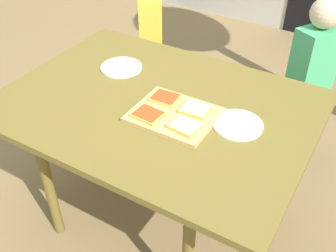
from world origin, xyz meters
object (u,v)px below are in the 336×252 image
Objects in this scene: pizza_slice_far_left at (165,98)px; pizza_slice_near_right at (185,126)px; dining_table at (157,114)px; child_left at (150,33)px; pizza_slice_near_left at (148,115)px; child_right at (310,75)px; plate_white_left at (121,67)px; pizza_slice_far_right at (195,109)px; plate_white_right at (238,125)px; cutting_board at (174,115)px.

pizza_slice_near_right is at bearing -37.41° from pizza_slice_far_left.
child_left is at bearing 124.50° from dining_table.
child_right reaches higher than pizza_slice_near_left.
plate_white_left is (-0.34, 0.15, -0.02)m from pizza_slice_far_left.
pizza_slice_near_right is at bearing -28.54° from plate_white_left.
pizza_slice_near_right is 0.13× the size of child_right.
child_right is at bearing 73.94° from pizza_slice_near_right.
pizza_slice_near_left is 1.07m from child_right.
pizza_slice_far_right is at bearing 41.28° from pizza_slice_near_left.
dining_table is 10.62× the size of pizza_slice_near_right.
dining_table is at bearing -175.80° from plate_white_right.
pizza_slice_near_left is at bearing -39.88° from plate_white_left.
cutting_board is 0.34× the size of child_right.
plate_white_left is (-0.31, 0.16, 0.07)m from dining_table.
plate_white_left is at bearing -69.53° from child_left.
pizza_slice_far_left is 0.12× the size of child_right.
pizza_slice_near_right reaches higher than plate_white_right.
cutting_board is 1.67× the size of plate_white_left.
pizza_slice_far_left is at bearing 142.59° from pizza_slice_near_right.
pizza_slice_far_left reaches higher than dining_table.
plate_white_left is (-0.43, 0.21, -0.00)m from cutting_board.
plate_white_left is at bearing 151.46° from pizza_slice_near_right.
cutting_board is 2.70× the size of pizza_slice_near_right.
child_right is (0.27, 0.95, -0.17)m from pizza_slice_near_right.
pizza_slice_near_right is at bearing 3.62° from pizza_slice_near_left.
plate_white_right is 0.69m from plate_white_left.
plate_white_left is 0.20× the size of child_left.
cutting_board is 0.11m from pizza_slice_near_right.
cutting_board is 2.82× the size of pizza_slice_far_left.
child_left reaches higher than pizza_slice_near_left.
pizza_slice_far_left is 0.97m from child_left.
child_right reaches higher than cutting_board.
pizza_slice_far_right is at bearing -3.28° from pizza_slice_far_left.
dining_table is at bearing 150.98° from pizza_slice_near_right.
pizza_slice_far_right is at bearing -17.80° from plate_white_left.
child_right reaches higher than pizza_slice_far_left.
child_right is (0.78, 0.68, -0.15)m from plate_white_left.
pizza_slice_near_right is 0.21m from pizza_slice_far_left.
child_left reaches higher than cutting_board.
pizza_slice_near_right is 0.58m from plate_white_left.
plate_white_left is 1.05m from child_right.
pizza_slice_near_right is at bearing -106.06° from child_right.
plate_white_right is at bearing 4.20° from dining_table.
pizza_slice_near_left is 1.02× the size of pizza_slice_far_left.
pizza_slice_far_left is 0.37m from plate_white_left.
child_right is at bearing 65.46° from pizza_slice_near_left.
child_left is at bearing 132.99° from pizza_slice_far_right.
pizza_slice_near_left is at bearing -72.98° from dining_table.
child_left reaches higher than plate_white_right.
pizza_slice_near_right is 0.12m from pizza_slice_far_right.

